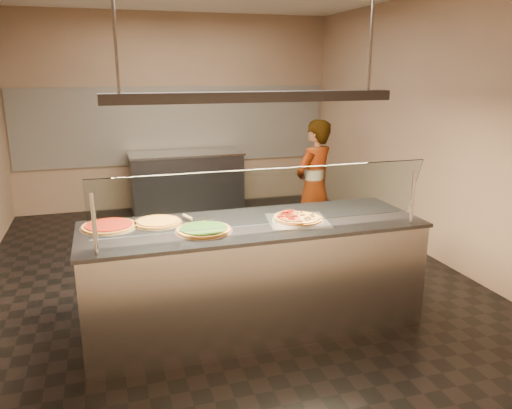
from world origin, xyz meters
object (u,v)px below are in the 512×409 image
object	(u,v)px
pizza_spatula	(194,217)
worker	(314,186)
half_pizza_sausage	(309,217)
pizza_spinach	(204,230)
perforated_tray	(298,220)
serving_counter	(253,275)
prep_table	(187,182)
heat_lamp_housing	(253,97)
sneeze_guard	(266,198)
pizza_cheese	(158,222)
pizza_tomato	(109,226)
half_pizza_pepperoni	(287,218)

from	to	relation	value
pizza_spatula	worker	bearing A→B (deg)	39.62
half_pizza_sausage	pizza_spinach	world-z (taller)	half_pizza_sausage
perforated_tray	pizza_spatula	bearing A→B (deg)	161.86
serving_counter	perforated_tray	world-z (taller)	perforated_tray
prep_table	heat_lamp_housing	bearing A→B (deg)	-90.92
half_pizza_sausage	prep_table	bearing A→B (deg)	96.06
pizza_spatula	worker	size ratio (longest dim) A/B	0.15
sneeze_guard	pizza_cheese	world-z (taller)	sneeze_guard
pizza_tomato	prep_table	bearing A→B (deg)	71.33
perforated_tray	pizza_tomato	world-z (taller)	pizza_tomato
sneeze_guard	pizza_spinach	distance (m)	0.57
half_pizza_pepperoni	half_pizza_sausage	size ratio (longest dim) A/B	1.00
heat_lamp_housing	sneeze_guard	bearing A→B (deg)	-90.00
sneeze_guard	half_pizza_pepperoni	bearing A→B (deg)	45.73
worker	pizza_spatula	bearing A→B (deg)	10.37
serving_counter	pizza_cheese	bearing A→B (deg)	164.22
perforated_tray	pizza_spinach	xyz separation A→B (m)	(-0.81, -0.04, 0.01)
half_pizza_sausage	perforated_tray	bearing A→B (deg)	179.00
pizza_cheese	sneeze_guard	bearing A→B (deg)	-36.33
serving_counter	heat_lamp_housing	size ratio (longest dim) A/B	1.22
perforated_tray	sneeze_guard	bearing A→B (deg)	-143.11
perforated_tray	half_pizza_sausage	xyz separation A→B (m)	(0.10, -0.00, 0.02)
worker	heat_lamp_housing	distance (m)	2.35
perforated_tray	heat_lamp_housing	world-z (taller)	heat_lamp_housing
serving_counter	heat_lamp_housing	xyz separation A→B (m)	(0.00, 0.00, 1.48)
sneeze_guard	pizza_tomato	bearing A→B (deg)	153.87
serving_counter	pizza_spinach	size ratio (longest dim) A/B	6.16
prep_table	pizza_cheese	bearing A→B (deg)	-102.93
half_pizza_sausage	worker	distance (m)	1.87
prep_table	half_pizza_pepperoni	bearing A→B (deg)	-86.83
serving_counter	half_pizza_sausage	size ratio (longest dim) A/B	6.50
perforated_tray	pizza_tomato	bearing A→B (deg)	169.43
perforated_tray	prep_table	world-z (taller)	perforated_tray
pizza_spatula	half_pizza_pepperoni	bearing A→B (deg)	-20.25
pizza_tomato	worker	bearing A→B (deg)	30.35
pizza_spinach	heat_lamp_housing	distance (m)	1.10
pizza_spinach	serving_counter	bearing A→B (deg)	13.98
worker	half_pizza_sausage	bearing A→B (deg)	35.72
perforated_tray	pizza_tomato	size ratio (longest dim) A/B	1.24
perforated_tray	serving_counter	bearing A→B (deg)	170.07
half_pizza_pepperoni	worker	size ratio (longest dim) A/B	0.27
half_pizza_pepperoni	prep_table	size ratio (longest dim) A/B	0.25
sneeze_guard	perforated_tray	xyz separation A→B (m)	(0.37, 0.28, -0.29)
perforated_tray	pizza_cheese	distance (m)	1.16
half_pizza_pepperoni	pizza_spatula	distance (m)	0.78
sneeze_guard	heat_lamp_housing	world-z (taller)	heat_lamp_housing
pizza_cheese	pizza_spatula	bearing A→B (deg)	-1.61
prep_table	heat_lamp_housing	xyz separation A→B (m)	(-0.06, -3.78, 1.48)
pizza_cheese	pizza_tomato	xyz separation A→B (m)	(-0.38, 0.00, 0.00)
sneeze_guard	pizza_spatula	distance (m)	0.76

